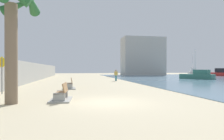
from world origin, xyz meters
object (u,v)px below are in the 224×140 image
object	(u,v)px
person_walking	(116,74)
boat_distant	(198,75)
boat_outer	(219,73)
pedestrian_sign	(2,70)
palm_tree	(11,19)
bench_far	(69,86)
boat_far_left	(193,72)
bench_near	(61,96)

from	to	relation	value
person_walking	boat_distant	distance (m)	15.22
boat_outer	pedestrian_sign	size ratio (longest dim) A/B	2.51
palm_tree	boat_outer	xyz separation A→B (m)	(39.62, 35.35, -3.52)
bench_far	person_walking	distance (m)	12.68
bench_far	palm_tree	bearing A→B (deg)	-109.20
palm_tree	boat_far_left	bearing A→B (deg)	49.17
boat_far_left	palm_tree	bearing A→B (deg)	-130.83
palm_tree	bench_near	size ratio (longest dim) A/B	2.85
boat_distant	bench_far	bearing A→B (deg)	-148.11
person_walking	pedestrian_sign	world-z (taller)	pedestrian_sign
bench_near	boat_far_left	bearing A→B (deg)	50.58
person_walking	bench_far	bearing A→B (deg)	-120.83
pedestrian_sign	bench_near	bearing A→B (deg)	-41.84
bench_far	person_walking	size ratio (longest dim) A/B	1.27
boat_outer	pedestrian_sign	xyz separation A→B (m)	(-41.55, -30.71, 0.91)
bench_far	pedestrian_sign	distance (m)	5.67
bench_near	person_walking	size ratio (longest dim) A/B	1.30
bench_near	boat_distant	bearing A→B (deg)	42.99
person_walking	pedestrian_sign	bearing A→B (deg)	-128.60
person_walking	boat_distant	world-z (taller)	boat_distant
bench_near	palm_tree	bearing A→B (deg)	-162.63
palm_tree	boat_outer	distance (m)	53.21
palm_tree	pedestrian_sign	size ratio (longest dim) A/B	2.32
palm_tree	boat_distant	bearing A→B (deg)	41.03
palm_tree	bench_far	size ratio (longest dim) A/B	2.91
palm_tree	bench_far	xyz separation A→B (m)	(2.66, 7.65, -4.03)
pedestrian_sign	boat_far_left	bearing A→B (deg)	44.40
boat_far_left	bench_near	bearing A→B (deg)	-129.42
palm_tree	boat_distant	distance (m)	32.23
bench_far	pedestrian_sign	bearing A→B (deg)	-146.73
pedestrian_sign	palm_tree	bearing A→B (deg)	-67.42
bench_far	boat_outer	bearing A→B (deg)	36.85
boat_outer	palm_tree	bearing A→B (deg)	-138.26
pedestrian_sign	bench_far	bearing A→B (deg)	33.27
palm_tree	boat_far_left	world-z (taller)	boat_far_left
person_walking	boat_outer	world-z (taller)	boat_outer
palm_tree	bench_near	bearing A→B (deg)	17.37
bench_near	boat_outer	xyz separation A→B (m)	(37.21, 34.60, 0.51)
palm_tree	bench_near	world-z (taller)	palm_tree
bench_far	boat_outer	xyz separation A→B (m)	(36.96, 27.70, 0.51)
palm_tree	boat_far_left	size ratio (longest dim) A/B	0.96
palm_tree	person_walking	world-z (taller)	palm_tree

